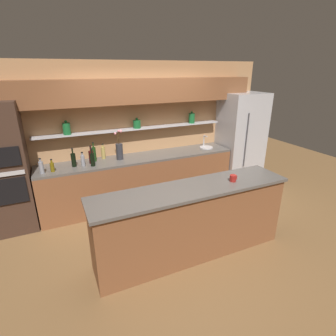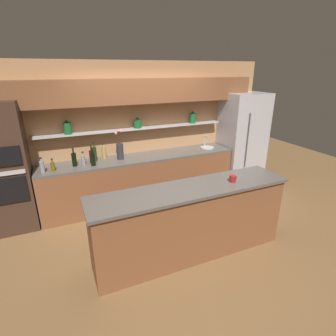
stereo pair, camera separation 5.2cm
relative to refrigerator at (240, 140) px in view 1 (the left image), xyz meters
name	(u,v)px [view 1 (the left image)]	position (x,y,z in m)	size (l,w,h in m)	color
ground_plane	(175,233)	(-2.16, -1.20, -1.00)	(12.00, 12.00, 0.00)	brown
back_wall_unit	(140,120)	(-2.16, 0.33, 0.55)	(5.20, 0.44, 2.60)	tan
back_counter_unit	(141,180)	(-2.28, 0.04, -0.54)	(3.64, 0.62, 0.92)	brown
island_counter	(191,221)	(-2.16, -1.72, -0.49)	(2.71, 0.61, 1.02)	brown
refrigerator	(240,140)	(0.00, 0.00, 0.00)	(0.87, 0.73, 2.00)	#B7B7BC
oven_tower	(5,169)	(-4.44, 0.04, 0.02)	(0.64, 0.64, 2.04)	#3D281E
flower_vase	(119,150)	(-2.65, 0.07, 0.09)	(0.15, 0.14, 0.54)	#2D2D33
sink_fixture	(206,147)	(-0.84, 0.05, -0.05)	(0.27, 0.27, 0.25)	#B7B7BC
bottle_wine_0	(92,159)	(-3.16, -0.08, 0.04)	(0.07, 0.07, 0.31)	black
bottle_spirit_1	(41,167)	(-3.94, -0.10, 0.02)	(0.07, 0.07, 0.25)	gray
bottle_oil_2	(52,167)	(-3.79, -0.08, 0.00)	(0.06, 0.06, 0.21)	brown
bottle_wine_3	(91,157)	(-3.16, 0.06, 0.04)	(0.08, 0.08, 0.31)	#380C0C
bottle_spirit_4	(103,152)	(-2.92, 0.22, 0.04)	(0.07, 0.07, 0.28)	tan
bottle_wine_5	(74,160)	(-3.45, 0.02, 0.04)	(0.08, 0.08, 0.32)	black
bottle_wine_6	(94,154)	(-3.09, 0.15, 0.05)	(0.07, 0.07, 0.35)	#193814
bottle_spirit_7	(83,160)	(-3.31, -0.01, 0.02)	(0.07, 0.07, 0.24)	gray
coffee_mug	(233,178)	(-1.57, -1.77, 0.06)	(0.11, 0.09, 0.09)	maroon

